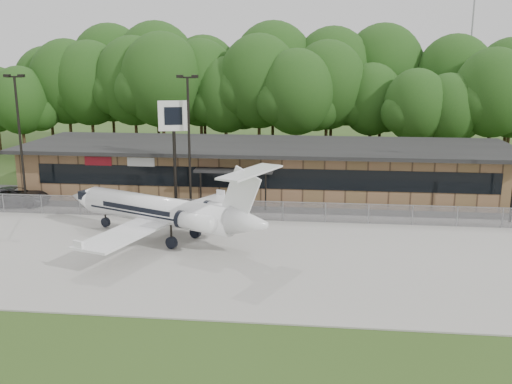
# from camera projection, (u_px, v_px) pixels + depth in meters

# --- Properties ---
(ground) EXTENTS (160.00, 160.00, 0.00)m
(ground) POSITION_uv_depth(u_px,v_px,m) (218.00, 312.00, 26.32)
(ground) COLOR #324B1A
(ground) RESTS_ON ground
(apron) EXTENTS (64.00, 18.00, 0.08)m
(apron) POSITION_uv_depth(u_px,v_px,m) (242.00, 253.00, 34.05)
(apron) COLOR #9E9B93
(apron) RESTS_ON ground
(parking_lot) EXTENTS (50.00, 9.00, 0.06)m
(parking_lot) POSITION_uv_depth(u_px,v_px,m) (261.00, 205.00, 45.17)
(parking_lot) COLOR #383835
(parking_lot) RESTS_ON ground
(terminal) EXTENTS (41.00, 11.65, 4.30)m
(terminal) POSITION_uv_depth(u_px,v_px,m) (267.00, 168.00, 48.96)
(terminal) COLOR #866143
(terminal) RESTS_ON ground
(fence) EXTENTS (46.00, 0.04, 1.52)m
(fence) POSITION_uv_depth(u_px,v_px,m) (255.00, 211.00, 40.64)
(fence) COLOR gray
(fence) RESTS_ON ground
(treeline) EXTENTS (72.00, 12.00, 15.00)m
(treeline) POSITION_uv_depth(u_px,v_px,m) (281.00, 92.00, 65.18)
(treeline) COLOR #163E13
(treeline) RESTS_ON ground
(radio_mast) EXTENTS (0.20, 0.20, 25.00)m
(radio_mast) POSITION_uv_depth(u_px,v_px,m) (471.00, 48.00, 67.45)
(radio_mast) COLOR gray
(radio_mast) RESTS_ON ground
(light_pole_left) EXTENTS (1.55, 0.30, 10.23)m
(light_pole_left) POSITION_uv_depth(u_px,v_px,m) (19.00, 132.00, 42.82)
(light_pole_left) COLOR black
(light_pole_left) RESTS_ON ground
(light_pole_mid) EXTENTS (1.55, 0.30, 10.23)m
(light_pole_mid) POSITION_uv_depth(u_px,v_px,m) (189.00, 134.00, 41.42)
(light_pole_mid) COLOR black
(light_pole_mid) RESTS_ON ground
(business_jet) EXTENTS (15.45, 13.78, 5.33)m
(business_jet) POSITION_uv_depth(u_px,v_px,m) (165.00, 212.00, 36.04)
(business_jet) COLOR white
(business_jet) RESTS_ON ground
(suv) EXTENTS (5.76, 3.36, 1.51)m
(suv) POSITION_uv_depth(u_px,v_px,m) (14.00, 197.00, 44.74)
(suv) COLOR #2D2D2F
(suv) RESTS_ON ground
(pole_sign) EXTENTS (2.19, 0.74, 8.38)m
(pole_sign) POSITION_uv_depth(u_px,v_px,m) (174.00, 128.00, 41.74)
(pole_sign) COLOR black
(pole_sign) RESTS_ON ground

